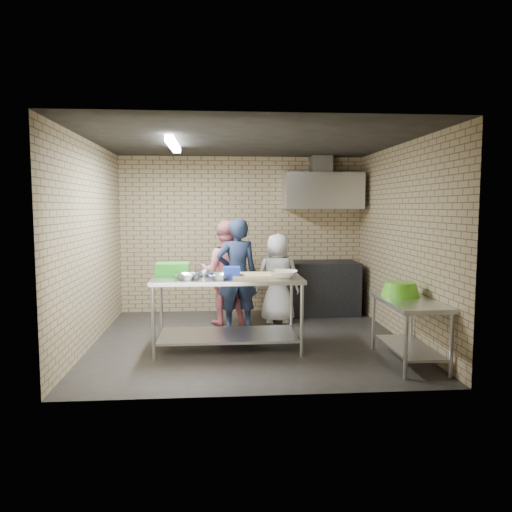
# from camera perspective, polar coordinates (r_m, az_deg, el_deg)

# --- Properties ---
(floor) EXTENTS (4.20, 4.20, 0.00)m
(floor) POSITION_cam_1_polar(r_m,az_deg,el_deg) (6.90, -0.71, -9.71)
(floor) COLOR black
(floor) RESTS_ON ground
(ceiling) EXTENTS (4.20, 4.20, 0.00)m
(ceiling) POSITION_cam_1_polar(r_m,az_deg,el_deg) (6.72, -0.73, 13.10)
(ceiling) COLOR black
(ceiling) RESTS_ON ground
(back_wall) EXTENTS (4.20, 0.06, 2.70)m
(back_wall) POSITION_cam_1_polar(r_m,az_deg,el_deg) (8.67, -1.60, 2.47)
(back_wall) COLOR #9B8361
(back_wall) RESTS_ON ground
(front_wall) EXTENTS (4.20, 0.06, 2.70)m
(front_wall) POSITION_cam_1_polar(r_m,az_deg,el_deg) (4.69, 0.90, -0.19)
(front_wall) COLOR #9B8361
(front_wall) RESTS_ON ground
(left_wall) EXTENTS (0.06, 4.00, 2.70)m
(left_wall) POSITION_cam_1_polar(r_m,az_deg,el_deg) (6.87, -18.50, 1.36)
(left_wall) COLOR #9B8361
(left_wall) RESTS_ON ground
(right_wall) EXTENTS (0.06, 4.00, 2.70)m
(right_wall) POSITION_cam_1_polar(r_m,az_deg,el_deg) (7.13, 16.38, 1.57)
(right_wall) COLOR #9B8361
(right_wall) RESTS_ON ground
(prep_table) EXTENTS (1.89, 0.94, 0.94)m
(prep_table) POSITION_cam_1_polar(r_m,az_deg,el_deg) (6.43, -3.29, -6.54)
(prep_table) COLOR #B4B7BB
(prep_table) RESTS_ON floor
(side_counter) EXTENTS (0.60, 1.20, 0.75)m
(side_counter) POSITION_cam_1_polar(r_m,az_deg,el_deg) (6.15, 17.16, -8.27)
(side_counter) COLOR silver
(side_counter) RESTS_ON floor
(stove) EXTENTS (1.20, 0.70, 0.90)m
(stove) POSITION_cam_1_polar(r_m,az_deg,el_deg) (8.60, 7.58, -3.64)
(stove) COLOR black
(stove) RESTS_ON floor
(range_hood) EXTENTS (1.30, 0.60, 0.60)m
(range_hood) POSITION_cam_1_polar(r_m,az_deg,el_deg) (8.54, 7.65, 7.41)
(range_hood) COLOR silver
(range_hood) RESTS_ON back_wall
(hood_duct) EXTENTS (0.35, 0.30, 0.30)m
(hood_duct) POSITION_cam_1_polar(r_m,az_deg,el_deg) (8.71, 7.48, 10.34)
(hood_duct) COLOR #A5A8AD
(hood_duct) RESTS_ON back_wall
(wall_shelf) EXTENTS (0.80, 0.20, 0.04)m
(wall_shelf) POSITION_cam_1_polar(r_m,az_deg,el_deg) (8.79, 9.30, 6.16)
(wall_shelf) COLOR #3F2B19
(wall_shelf) RESTS_ON back_wall
(fluorescent_fixture) EXTENTS (0.10, 1.25, 0.08)m
(fluorescent_fixture) POSITION_cam_1_polar(r_m,az_deg,el_deg) (6.72, -9.48, 12.51)
(fluorescent_fixture) COLOR white
(fluorescent_fixture) RESTS_ON ceiling
(green_crate) EXTENTS (0.42, 0.31, 0.17)m
(green_crate) POSITION_cam_1_polar(r_m,az_deg,el_deg) (6.48, -9.54, -1.53)
(green_crate) COLOR #229B1C
(green_crate) RESTS_ON prep_table
(blue_tub) EXTENTS (0.21, 0.21, 0.14)m
(blue_tub) POSITION_cam_1_polar(r_m,az_deg,el_deg) (6.24, -2.84, -1.87)
(blue_tub) COLOR #1833BA
(blue_tub) RESTS_ON prep_table
(cutting_board) EXTENTS (0.58, 0.44, 0.03)m
(cutting_board) POSITION_cam_1_polar(r_m,az_deg,el_deg) (6.35, -0.14, -2.22)
(cutting_board) COLOR tan
(cutting_board) RESTS_ON prep_table
(mixing_bowl_a) EXTENTS (0.35, 0.35, 0.07)m
(mixing_bowl_a) POSITION_cam_1_polar(r_m,az_deg,el_deg) (6.16, -7.93, -2.33)
(mixing_bowl_a) COLOR silver
(mixing_bowl_a) RESTS_ON prep_table
(mixing_bowl_b) EXTENTS (0.27, 0.27, 0.07)m
(mixing_bowl_b) POSITION_cam_1_polar(r_m,az_deg,el_deg) (6.40, -6.01, -2.02)
(mixing_bowl_b) COLOR #B9BBC1
(mixing_bowl_b) RESTS_ON prep_table
(mixing_bowl_c) EXTENTS (0.32, 0.32, 0.07)m
(mixing_bowl_c) POSITION_cam_1_polar(r_m,az_deg,el_deg) (6.13, -4.20, -2.35)
(mixing_bowl_c) COLOR #B5B8BC
(mixing_bowl_c) RESTS_ON prep_table
(ceramic_bowl) EXTENTS (0.43, 0.43, 0.09)m
(ceramic_bowl) POSITION_cam_1_polar(r_m,az_deg,el_deg) (6.25, 3.15, -2.09)
(ceramic_bowl) COLOR beige
(ceramic_bowl) RESTS_ON prep_table
(green_basin) EXTENTS (0.46, 0.46, 0.17)m
(green_basin) POSITION_cam_1_polar(r_m,az_deg,el_deg) (6.28, 16.28, -3.67)
(green_basin) COLOR #59C626
(green_basin) RESTS_ON side_counter
(bottle_red) EXTENTS (0.07, 0.07, 0.18)m
(bottle_red) POSITION_cam_1_polar(r_m,az_deg,el_deg) (8.73, 7.70, 6.91)
(bottle_red) COLOR #B22619
(bottle_red) RESTS_ON wall_shelf
(bottle_green) EXTENTS (0.06, 0.06, 0.15)m
(bottle_green) POSITION_cam_1_polar(r_m,az_deg,el_deg) (8.83, 10.26, 6.76)
(bottle_green) COLOR green
(bottle_green) RESTS_ON wall_shelf
(man_navy) EXTENTS (0.65, 0.47, 1.66)m
(man_navy) POSITION_cam_1_polar(r_m,az_deg,el_deg) (7.40, -2.19, -2.10)
(man_navy) COLOR #141C33
(man_navy) RESTS_ON floor
(woman_pink) EXTENTS (0.86, 0.71, 1.63)m
(woman_pink) POSITION_cam_1_polar(r_m,az_deg,el_deg) (7.74, -3.58, -1.90)
(woman_pink) COLOR #D8727B
(woman_pink) RESTS_ON floor
(woman_white) EXTENTS (0.73, 0.51, 1.42)m
(woman_white) POSITION_cam_1_polar(r_m,az_deg,el_deg) (7.86, 2.52, -2.55)
(woman_white) COLOR silver
(woman_white) RESTS_ON floor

